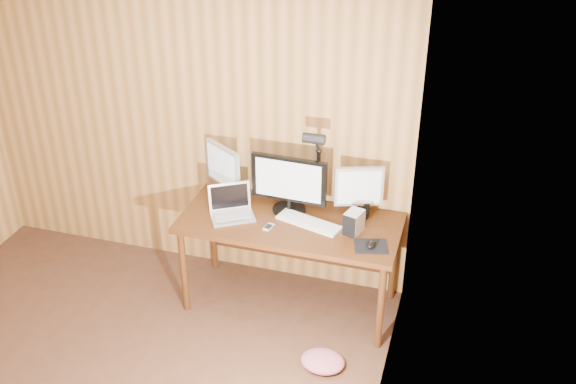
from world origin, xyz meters
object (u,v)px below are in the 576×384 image
at_px(hard_drive, 354,222).
at_px(phone, 269,227).
at_px(desk_lamp, 316,158).
at_px(desk, 293,230).
at_px(mouse, 371,244).
at_px(monitor_left, 223,170).
at_px(monitor_center, 289,184).
at_px(laptop, 231,208).
at_px(monitor_right, 359,190).
at_px(keyboard, 309,222).
at_px(speaker, 366,210).

bearing_deg(hard_drive, phone, -152.13).
xyz_separation_m(phone, desk_lamp, (0.25, 0.35, 0.42)).
distance_m(desk, mouse, 0.68).
bearing_deg(phone, monitor_left, 154.76).
height_order(monitor_center, desk_lamp, desk_lamp).
relative_size(laptop, hard_drive, 2.25).
bearing_deg(desk, laptop, -166.74).
relative_size(mouse, hard_drive, 0.62).
relative_size(phone, desk_lamp, 0.16).
bearing_deg(monitor_right, keyboard, -165.54).
bearing_deg(desk_lamp, monitor_right, 18.12).
relative_size(desk, keyboard, 3.20).
height_order(keyboard, speaker, speaker).
distance_m(monitor_left, speaker, 1.12).
bearing_deg(speaker, monitor_center, -171.49).
relative_size(desk, monitor_center, 2.83).
bearing_deg(phone, desk_lamp, 65.28).
distance_m(desk, monitor_left, 0.69).
xyz_separation_m(monitor_left, hard_drive, (1.05, -0.22, -0.15)).
relative_size(monitor_left, hard_drive, 2.48).
distance_m(keyboard, phone, 0.29).
relative_size(monitor_right, mouse, 3.76).
bearing_deg(phone, hard_drive, 21.76).
xyz_separation_m(monitor_center, laptop, (-0.39, -0.17, -0.17)).
height_order(monitor_right, speaker, monitor_right).
xyz_separation_m(laptop, desk_lamp, (0.57, 0.25, 0.37)).
height_order(monitor_center, laptop, monitor_center).
bearing_deg(desk, desk_lamp, 49.51).
relative_size(monitor_left, monitor_right, 1.07).
height_order(monitor_left, speaker, monitor_left).
distance_m(monitor_center, mouse, 0.76).
height_order(monitor_right, laptop, monitor_right).
bearing_deg(monitor_left, monitor_center, 25.78).
bearing_deg(monitor_center, keyboard, -33.11).
bearing_deg(hard_drive, desk, -173.72).
relative_size(desk, mouse, 15.08).
height_order(laptop, mouse, laptop).
xyz_separation_m(monitor_right, keyboard, (-0.31, -0.21, -0.20)).
relative_size(monitor_center, speaker, 5.19).
bearing_deg(hard_drive, monitor_right, 110.35).
bearing_deg(monitor_left, desk_lamp, 34.31).
xyz_separation_m(keyboard, hard_drive, (0.33, -0.02, 0.07)).
bearing_deg(hard_drive, keyboard, -166.46).
xyz_separation_m(keyboard, phone, (-0.26, -0.14, -0.01)).
xyz_separation_m(laptop, phone, (0.32, -0.10, -0.05)).
relative_size(monitor_center, laptop, 1.46).
relative_size(desk, monitor_right, 4.01).
relative_size(hard_drive, desk_lamp, 0.25).
xyz_separation_m(monitor_left, mouse, (1.21, -0.36, -0.21)).
bearing_deg(monitor_center, desk, -51.25).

